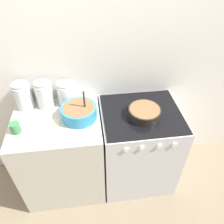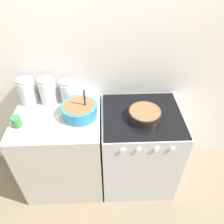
# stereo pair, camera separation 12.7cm
# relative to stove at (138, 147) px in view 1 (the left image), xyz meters

# --- Properties ---
(ground_plane) EXTENTS (12.00, 12.00, 0.00)m
(ground_plane) POSITION_rel_stove_xyz_m (-0.37, -0.32, -0.45)
(ground_plane) COLOR gray
(wall_back) EXTENTS (4.50, 0.05, 2.40)m
(wall_back) POSITION_rel_stove_xyz_m (-0.37, 0.34, 0.75)
(wall_back) COLOR white
(wall_back) RESTS_ON ground_plane
(countertop_cabinet) EXTENTS (0.75, 0.63, 0.91)m
(countertop_cabinet) POSITION_rel_stove_xyz_m (-0.74, 0.00, 0.00)
(countertop_cabinet) COLOR beige
(countertop_cabinet) RESTS_ON ground_plane
(stove) EXTENTS (0.71, 0.65, 0.91)m
(stove) POSITION_rel_stove_xyz_m (0.00, 0.00, 0.00)
(stove) COLOR silver
(stove) RESTS_ON ground_plane
(mixing_bowl) EXTENTS (0.30, 0.30, 0.26)m
(mixing_bowl) POSITION_rel_stove_xyz_m (-0.54, 0.01, 0.52)
(mixing_bowl) COLOR #338CBF
(mixing_bowl) RESTS_ON countertop_cabinet
(baking_pan) EXTENTS (0.28, 0.28, 0.08)m
(baking_pan) POSITION_rel_stove_xyz_m (0.01, -0.04, 0.50)
(baking_pan) COLOR black
(baking_pan) RESTS_ON stove
(storage_jar_left) EXTENTS (0.15, 0.15, 0.24)m
(storage_jar_left) POSITION_rel_stove_xyz_m (-1.01, 0.22, 0.56)
(storage_jar_left) COLOR silver
(storage_jar_left) RESTS_ON countertop_cabinet
(storage_jar_middle) EXTENTS (0.15, 0.15, 0.24)m
(storage_jar_middle) POSITION_rel_stove_xyz_m (-0.83, 0.22, 0.56)
(storage_jar_middle) COLOR silver
(storage_jar_middle) RESTS_ON countertop_cabinet
(storage_jar_right) EXTENTS (0.14, 0.14, 0.22)m
(storage_jar_right) POSITION_rel_stove_xyz_m (-0.65, 0.22, 0.55)
(storage_jar_right) COLOR silver
(storage_jar_right) RESTS_ON countertop_cabinet
(tin_can) EXTENTS (0.08, 0.08, 0.09)m
(tin_can) POSITION_rel_stove_xyz_m (-1.04, -0.10, 0.50)
(tin_can) COLOR #3F7F4C
(tin_can) RESTS_ON countertop_cabinet
(recipe_page) EXTENTS (0.22, 0.31, 0.01)m
(recipe_page) POSITION_rel_stove_xyz_m (-0.81, -0.13, 0.46)
(recipe_page) COLOR beige
(recipe_page) RESTS_ON countertop_cabinet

